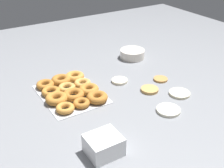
{
  "coord_description": "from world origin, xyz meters",
  "views": [
    {
      "loc": [
        1.07,
        -0.8,
        0.79
      ],
      "look_at": [
        -0.08,
        -0.09,
        0.04
      ],
      "focal_mm": 45.0,
      "sensor_mm": 36.0,
      "label": 1
    }
  ],
  "objects_px": {
    "pancake_3": "(120,81)",
    "batter_bowl": "(132,54)",
    "donut_tray": "(71,90)",
    "pancake_1": "(168,110)",
    "pancake_0": "(150,90)",
    "pancake_4": "(180,93)",
    "container_stack": "(104,145)",
    "pancake_2": "(161,79)"
  },
  "relations": [
    {
      "from": "donut_tray",
      "to": "pancake_2",
      "type": "bearing_deg",
      "value": 75.15
    },
    {
      "from": "batter_bowl",
      "to": "pancake_3",
      "type": "bearing_deg",
      "value": -46.87
    },
    {
      "from": "pancake_4",
      "to": "batter_bowl",
      "type": "bearing_deg",
      "value": 172.8
    },
    {
      "from": "pancake_1",
      "to": "pancake_3",
      "type": "height_order",
      "value": "same"
    },
    {
      "from": "container_stack",
      "to": "pancake_3",
      "type": "bearing_deg",
      "value": 140.76
    },
    {
      "from": "pancake_3",
      "to": "container_stack",
      "type": "relative_size",
      "value": 0.69
    },
    {
      "from": "pancake_0",
      "to": "batter_bowl",
      "type": "bearing_deg",
      "value": 156.75
    },
    {
      "from": "pancake_1",
      "to": "pancake_3",
      "type": "distance_m",
      "value": 0.38
    },
    {
      "from": "pancake_4",
      "to": "container_stack",
      "type": "bearing_deg",
      "value": -73.15
    },
    {
      "from": "pancake_2",
      "to": "donut_tray",
      "type": "xyz_separation_m",
      "value": [
        -0.14,
        -0.52,
        0.01
      ]
    },
    {
      "from": "pancake_2",
      "to": "container_stack",
      "type": "xyz_separation_m",
      "value": [
        0.36,
        -0.6,
        0.03
      ]
    },
    {
      "from": "pancake_2",
      "to": "pancake_4",
      "type": "distance_m",
      "value": 0.18
    },
    {
      "from": "pancake_0",
      "to": "pancake_4",
      "type": "bearing_deg",
      "value": 44.25
    },
    {
      "from": "pancake_0",
      "to": "pancake_1",
      "type": "bearing_deg",
      "value": -12.55
    },
    {
      "from": "pancake_3",
      "to": "container_stack",
      "type": "height_order",
      "value": "container_stack"
    },
    {
      "from": "pancake_4",
      "to": "container_stack",
      "type": "height_order",
      "value": "container_stack"
    },
    {
      "from": "pancake_1",
      "to": "pancake_2",
      "type": "height_order",
      "value": "pancake_1"
    },
    {
      "from": "pancake_0",
      "to": "pancake_1",
      "type": "relative_size",
      "value": 0.82
    },
    {
      "from": "pancake_2",
      "to": "pancake_4",
      "type": "xyz_separation_m",
      "value": [
        0.18,
        -0.02,
        0.0
      ]
    },
    {
      "from": "pancake_1",
      "to": "pancake_2",
      "type": "relative_size",
      "value": 1.42
    },
    {
      "from": "pancake_0",
      "to": "batter_bowl",
      "type": "distance_m",
      "value": 0.46
    },
    {
      "from": "batter_bowl",
      "to": "container_stack",
      "type": "bearing_deg",
      "value": -42.12
    },
    {
      "from": "pancake_2",
      "to": "pancake_0",
      "type": "bearing_deg",
      "value": -64.13
    },
    {
      "from": "pancake_2",
      "to": "pancake_4",
      "type": "bearing_deg",
      "value": -6.5
    },
    {
      "from": "pancake_1",
      "to": "container_stack",
      "type": "bearing_deg",
      "value": -78.39
    },
    {
      "from": "pancake_4",
      "to": "container_stack",
      "type": "distance_m",
      "value": 0.61
    },
    {
      "from": "pancake_0",
      "to": "container_stack",
      "type": "relative_size",
      "value": 0.72
    },
    {
      "from": "pancake_4",
      "to": "donut_tray",
      "type": "relative_size",
      "value": 0.29
    },
    {
      "from": "donut_tray",
      "to": "pancake_1",
      "type": "bearing_deg",
      "value": 39.67
    },
    {
      "from": "pancake_3",
      "to": "donut_tray",
      "type": "distance_m",
      "value": 0.3
    },
    {
      "from": "pancake_3",
      "to": "batter_bowl",
      "type": "xyz_separation_m",
      "value": [
        -0.25,
        0.27,
        0.02
      ]
    },
    {
      "from": "pancake_3",
      "to": "batter_bowl",
      "type": "distance_m",
      "value": 0.36
    },
    {
      "from": "pancake_3",
      "to": "batter_bowl",
      "type": "height_order",
      "value": "batter_bowl"
    },
    {
      "from": "pancake_1",
      "to": "pancake_4",
      "type": "bearing_deg",
      "value": 119.21
    },
    {
      "from": "pancake_0",
      "to": "container_stack",
      "type": "height_order",
      "value": "container_stack"
    },
    {
      "from": "donut_tray",
      "to": "pancake_3",
      "type": "bearing_deg",
      "value": 84.6
    },
    {
      "from": "donut_tray",
      "to": "batter_bowl",
      "type": "distance_m",
      "value": 0.61
    },
    {
      "from": "pancake_2",
      "to": "pancake_3",
      "type": "height_order",
      "value": "pancake_3"
    },
    {
      "from": "pancake_0",
      "to": "batter_bowl",
      "type": "height_order",
      "value": "batter_bowl"
    },
    {
      "from": "pancake_1",
      "to": "batter_bowl",
      "type": "height_order",
      "value": "batter_bowl"
    },
    {
      "from": "pancake_3",
      "to": "container_stack",
      "type": "bearing_deg",
      "value": -39.24
    },
    {
      "from": "pancake_3",
      "to": "pancake_0",
      "type": "bearing_deg",
      "value": 25.71
    }
  ]
}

